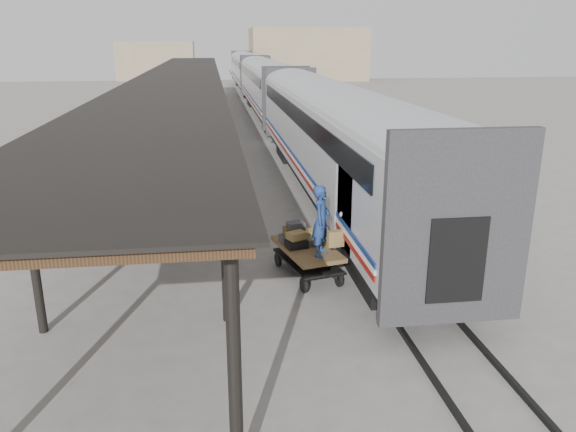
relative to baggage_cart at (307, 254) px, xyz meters
The scene contains 11 objects.
ground 1.16m from the baggage_cart, 163.05° to the right, with size 160.00×160.00×0.00m, color slate.
train 33.65m from the baggage_cart, 86.11° to the left, with size 3.45×76.01×4.01m.
canopy 24.34m from the baggage_cart, 100.31° to the left, with size 4.90×64.30×4.15m.
rails 33.80m from the baggage_cart, 86.12° to the left, with size 1.54×150.00×0.12m.
building_far 78.89m from the baggage_cart, 80.44° to the left, with size 18.00×10.00×8.00m, color tan.
building_left 82.48m from the baggage_cart, 97.61° to the left, with size 12.00×8.00×6.00m, color tan.
baggage_cart is the anchor object (origin of this frame).
suitcase_stack 0.55m from the baggage_cart, 117.65° to the left, with size 1.21×1.26×0.58m.
luggage_tug 21.02m from the baggage_cart, 99.55° to the left, with size 0.91×1.42×1.22m.
porter 1.34m from the baggage_cart, 68.96° to the right, with size 0.68×0.45×1.87m, color navy.
pedestrian 16.79m from the baggage_cart, 99.19° to the left, with size 0.96×0.40×1.64m, color black.
Camera 1 is at (-1.52, -13.84, 6.25)m, focal length 35.00 mm.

